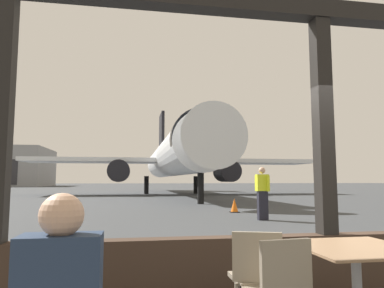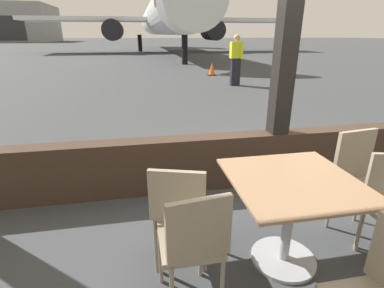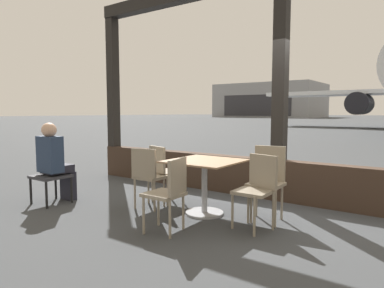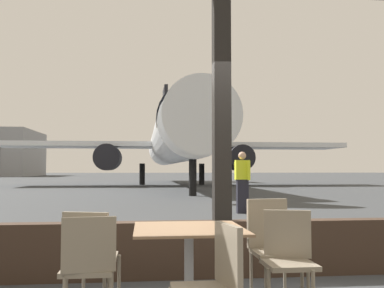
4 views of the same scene
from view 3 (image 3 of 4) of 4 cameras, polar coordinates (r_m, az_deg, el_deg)
The scene contains 10 objects.
window_frame at distance 5.58m, azimuth 14.33°, elevation 4.10°, with size 7.84×0.24×3.65m.
dining_table at distance 4.71m, azimuth 2.09°, elevation -5.90°, with size 0.92×0.92×0.75m.
cafe_chair_window_left at distance 4.22m, azimuth 10.83°, elevation -6.65°, with size 0.47×0.47×0.89m.
cafe_chair_window_right at distance 4.56m, azimuth 12.46°, elevation -5.27°, with size 0.43×0.43×0.96m.
cafe_chair_aisle_left at distance 4.99m, azimuth -7.33°, elevation -4.75°, with size 0.43×0.43×0.88m.
cafe_chair_aisle_right at distance 3.99m, azimuth -3.71°, elevation -7.38°, with size 0.45×0.45×0.87m.
cafe_chair_side_extra at distance 5.28m, azimuth -4.84°, elevation -4.06°, with size 0.48×0.48×0.88m.
lounge_bench at distance 5.69m, azimuth -22.38°, elevation -5.39°, with size 0.48×0.48×0.44m.
seated_passenger at distance 5.69m, azimuth -21.87°, elevation -2.41°, with size 0.40×0.47×1.24m.
distant_hangar at distance 92.71m, azimuth 12.93°, elevation 6.98°, with size 24.92×17.97×8.46m.
Camera 3 is at (2.02, -5.20, 1.40)m, focal length 32.12 mm.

